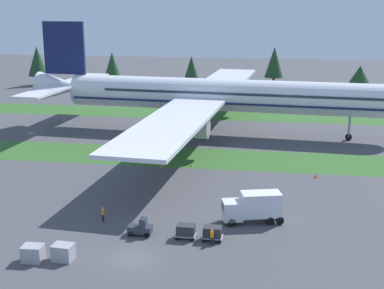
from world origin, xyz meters
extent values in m
plane|color=#47474C|center=(0.00, 0.00, 0.00)|extent=(400.00, 400.00, 0.00)
cube|color=#336028|center=(0.00, 36.45, 0.00)|extent=(320.00, 11.70, 0.01)
cube|color=#336028|center=(0.00, 71.85, 0.00)|extent=(320.00, 11.70, 0.01)
cylinder|color=white|center=(3.79, 54.15, 7.52)|extent=(60.78, 10.81, 6.14)
cone|color=white|center=(-29.31, 56.72, 7.98)|extent=(10.75, 6.62, 5.83)
cube|color=#141E4C|center=(3.79, 54.15, 6.45)|extent=(59.32, 10.82, 0.36)
cube|color=#283342|center=(7.46, 53.86, 8.29)|extent=(53.43, 10.30, 0.44)
cube|color=white|center=(1.92, 77.72, 6.91)|extent=(12.71, 41.19, 0.55)
cylinder|color=#A3A3A8|center=(2.88, 71.54, 4.89)|extent=(6.15, 3.82, 3.38)
cube|color=white|center=(-1.70, 31.15, 6.91)|extent=(12.71, 41.19, 0.55)
cylinder|color=#A3A3A8|center=(0.21, 37.10, 4.89)|extent=(6.15, 3.82, 3.38)
cube|color=white|center=(-27.86, 65.86, 8.44)|extent=(6.50, 15.13, 0.39)
cube|color=white|center=(-29.29, 47.47, 8.44)|extent=(6.50, 15.13, 0.39)
cube|color=#141E4C|center=(-28.57, 56.67, 15.81)|extent=(8.66, 1.33, 10.44)
cylinder|color=#A3A3A8|center=(27.32, 52.32, 3.60)|extent=(0.44, 0.44, 6.00)
cylinder|color=black|center=(27.32, 52.32, 0.60)|extent=(1.23, 0.51, 1.20)
cylinder|color=#A3A3A8|center=(-0.60, 58.18, 3.73)|extent=(0.44, 0.44, 5.75)
cylinder|color=black|center=(-0.60, 58.18, 0.85)|extent=(1.74, 0.73, 1.70)
cylinder|color=#A3A3A8|center=(-1.17, 50.84, 3.73)|extent=(0.44, 0.44, 5.75)
cylinder|color=black|center=(-1.17, 50.84, 0.85)|extent=(1.74, 0.73, 1.70)
cube|color=#2D333D|center=(-0.51, 5.58, 0.69)|extent=(2.62, 1.34, 0.77)
cube|color=#283342|center=(-0.12, 5.57, 1.52)|extent=(0.72, 1.10, 0.90)
cylinder|color=black|center=(-1.43, 5.04, 0.30)|extent=(0.60, 0.21, 0.60)
cylinder|color=black|center=(-1.41, 6.14, 0.30)|extent=(0.60, 0.21, 0.60)
cylinder|color=black|center=(0.39, 5.01, 0.30)|extent=(0.60, 0.21, 0.60)
cylinder|color=black|center=(0.41, 6.11, 0.30)|extent=(0.60, 0.21, 0.60)
cube|color=#A3A3A8|center=(4.59, 5.50, 0.40)|extent=(2.22, 1.53, 0.10)
cube|color=#2D2D33|center=(4.59, 5.50, 1.00)|extent=(1.96, 1.35, 1.10)
cylinder|color=black|center=(3.74, 4.82, 0.20)|extent=(0.40, 0.13, 0.40)
cylinder|color=black|center=(3.77, 6.20, 0.20)|extent=(0.40, 0.13, 0.40)
cylinder|color=black|center=(5.42, 4.79, 0.20)|extent=(0.40, 0.13, 0.40)
cylinder|color=black|center=(5.44, 6.17, 0.20)|extent=(0.40, 0.13, 0.40)
cube|color=#A3A3A8|center=(7.49, 5.45, 0.40)|extent=(2.22, 1.53, 0.10)
cube|color=#2D2D33|center=(7.49, 5.45, 1.00)|extent=(1.96, 1.35, 1.10)
cylinder|color=black|center=(6.64, 4.77, 0.20)|extent=(0.40, 0.13, 0.40)
cylinder|color=black|center=(6.66, 6.15, 0.20)|extent=(0.40, 0.13, 0.40)
cylinder|color=black|center=(8.31, 4.75, 0.20)|extent=(0.40, 0.13, 0.40)
cylinder|color=black|center=(8.34, 6.13, 0.20)|extent=(0.40, 0.13, 0.40)
cube|color=silver|center=(9.19, 10.43, 1.58)|extent=(2.72, 2.79, 2.20)
cube|color=#283342|center=(8.17, 10.16, 2.02)|extent=(0.61, 2.02, 0.97)
cube|color=silver|center=(12.43, 11.29, 2.18)|extent=(4.94, 3.38, 2.80)
cylinder|color=black|center=(9.23, 9.40, 0.48)|extent=(1.00, 0.54, 0.96)
cylinder|color=black|center=(8.72, 11.34, 0.48)|extent=(1.00, 0.54, 0.96)
cylinder|color=black|center=(13.56, 10.55, 0.48)|extent=(1.00, 0.54, 0.96)
cylinder|color=black|center=(13.04, 12.48, 0.48)|extent=(1.00, 0.54, 0.96)
cylinder|color=black|center=(14.64, 10.84, 0.48)|extent=(1.00, 0.54, 0.96)
cylinder|color=black|center=(14.13, 12.77, 0.48)|extent=(1.00, 0.54, 0.96)
cylinder|color=black|center=(7.53, 4.47, 0.42)|extent=(0.18, 0.18, 0.85)
cylinder|color=black|center=(7.57, 4.25, 0.42)|extent=(0.18, 0.18, 0.85)
cylinder|color=orange|center=(7.55, 4.36, 1.16)|extent=(0.36, 0.36, 0.62)
sphere|color=tan|center=(7.55, 4.36, 1.62)|extent=(0.24, 0.24, 0.24)
cylinder|color=orange|center=(7.51, 4.58, 1.13)|extent=(0.10, 0.10, 0.58)
cylinder|color=orange|center=(7.60, 4.13, 1.13)|extent=(0.10, 0.10, 0.58)
cylinder|color=black|center=(-5.68, 8.72, 0.42)|extent=(0.18, 0.18, 0.85)
cylinder|color=black|center=(-5.69, 8.50, 0.42)|extent=(0.18, 0.18, 0.85)
cylinder|color=orange|center=(-5.69, 8.61, 1.16)|extent=(0.36, 0.36, 0.62)
sphere|color=tan|center=(-5.69, 8.61, 1.62)|extent=(0.24, 0.24, 0.24)
cylinder|color=orange|center=(-5.68, 8.84, 1.13)|extent=(0.10, 0.10, 0.58)
cylinder|color=orange|center=(-5.70, 8.38, 1.13)|extent=(0.10, 0.10, 0.58)
cube|color=#A3A3A8|center=(-9.43, -2.01, 0.82)|extent=(2.07, 1.68, 1.64)
cube|color=#A3A3A8|center=(-6.58, -1.35, 0.82)|extent=(2.12, 1.75, 1.65)
cone|color=orange|center=(1.15, 31.48, 0.24)|extent=(0.44, 0.44, 0.48)
cone|color=orange|center=(19.86, 28.82, 0.32)|extent=(0.44, 0.44, 0.64)
cone|color=orange|center=(-3.29, 30.14, 0.28)|extent=(0.44, 0.44, 0.57)
cylinder|color=#4C3823|center=(-57.99, 107.84, 1.49)|extent=(0.70, 0.70, 2.98)
cone|color=#1E4223|center=(-57.99, 107.84, 7.36)|extent=(5.83, 5.83, 8.77)
cylinder|color=#4C3823|center=(-34.03, 106.35, 1.64)|extent=(0.70, 0.70, 3.27)
cone|color=#1E4223|center=(-34.03, 106.35, 6.89)|extent=(4.75, 4.75, 7.24)
cylinder|color=#4C3823|center=(-10.74, 108.26, 1.46)|extent=(0.70, 0.70, 2.92)
cone|color=#1E4223|center=(-10.74, 108.26, 6.25)|extent=(4.25, 4.25, 6.66)
cylinder|color=#4C3823|center=(13.06, 108.66, 1.91)|extent=(0.70, 0.70, 3.83)
cone|color=#1E4223|center=(13.06, 108.66, 8.16)|extent=(5.29, 5.29, 8.66)
cylinder|color=#4C3823|center=(36.10, 103.38, 1.35)|extent=(0.70, 0.70, 2.70)
cone|color=#1E4223|center=(36.10, 103.38, 5.41)|extent=(6.33, 6.33, 5.42)
camera|label=1|loc=(13.46, -47.63, 24.76)|focal=50.53mm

